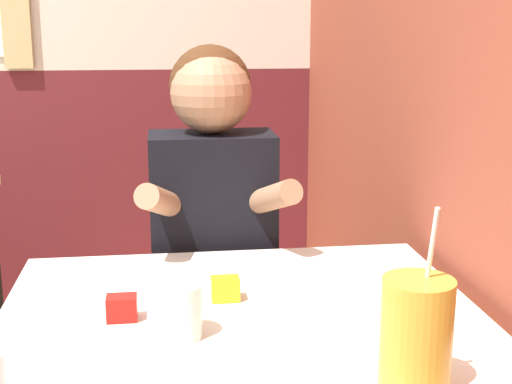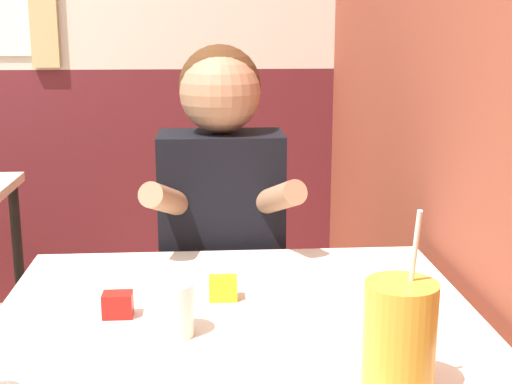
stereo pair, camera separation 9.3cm
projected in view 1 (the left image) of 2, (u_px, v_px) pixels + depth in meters
brick_wall_right at (396, 6)px, 2.15m from camera, size 0.08×4.23×2.70m
back_wall at (42, 10)px, 3.10m from camera, size 5.34×0.09×2.70m
main_table at (243, 345)px, 1.45m from camera, size 0.99×0.86×0.72m
person_seated at (213, 253)px, 2.00m from camera, size 0.42×0.41×1.25m
cocktail_pitcher at (416, 336)px, 1.13m from camera, size 0.11×0.11×0.31m
glass_center at (180, 311)px, 1.33m from camera, size 0.08×0.08×0.10m
condiment_ketchup at (122, 308)px, 1.42m from camera, size 0.06×0.04×0.05m
condiment_mustard at (225, 289)px, 1.52m from camera, size 0.06×0.04×0.05m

